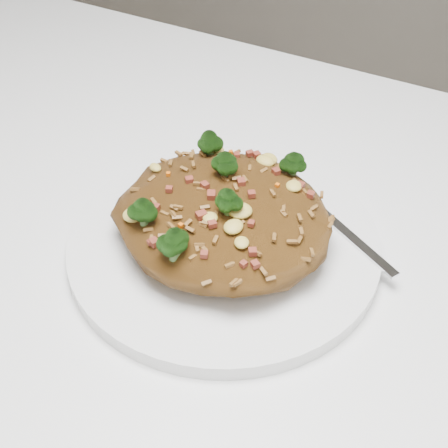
{
  "coord_description": "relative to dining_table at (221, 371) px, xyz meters",
  "views": [
    {
      "loc": [
        0.15,
        -0.28,
        1.12
      ],
      "look_at": [
        -0.03,
        0.05,
        0.78
      ],
      "focal_mm": 50.0,
      "sensor_mm": 36.0,
      "label": 1
    }
  ],
  "objects": [
    {
      "name": "dining_table",
      "position": [
        0.0,
        0.0,
        0.0
      ],
      "size": [
        1.2,
        0.8,
        0.75
      ],
      "color": "white",
      "rests_on": "ground"
    },
    {
      "name": "plate",
      "position": [
        -0.03,
        0.05,
        0.1
      ],
      "size": [
        0.26,
        0.26,
        0.01
      ],
      "primitive_type": "cylinder",
      "color": "white",
      "rests_on": "dining_table"
    },
    {
      "name": "fried_rice",
      "position": [
        -0.03,
        0.05,
        0.14
      ],
      "size": [
        0.18,
        0.16,
        0.07
      ],
      "color": "brown",
      "rests_on": "plate"
    },
    {
      "name": "fork",
      "position": [
        0.05,
        0.11,
        0.11
      ],
      "size": [
        0.15,
        0.09,
        0.0
      ],
      "rotation": [
        0.0,
        0.0,
        -0.51
      ],
      "color": "silver",
      "rests_on": "plate"
    }
  ]
}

